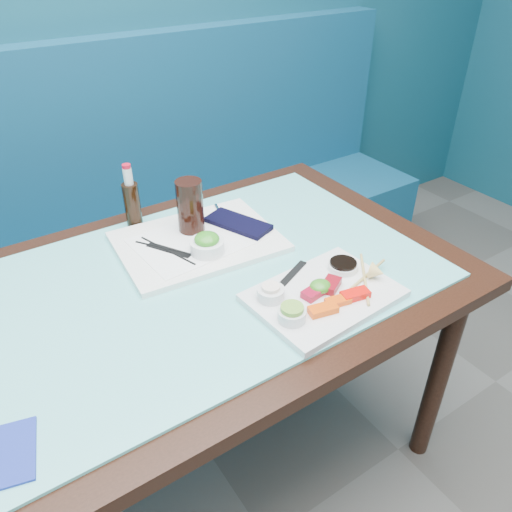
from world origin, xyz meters
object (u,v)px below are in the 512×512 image
serving_tray (198,242)px  seaweed_bowl (207,247)px  cola_bottle_body (132,205)px  booth_bench (108,253)px  dining_table (198,306)px  sashimi_plate (324,295)px  cola_glass (190,206)px

serving_tray → seaweed_bowl: bearing=-93.1°
seaweed_bowl → cola_bottle_body: cola_bottle_body is taller
serving_tray → booth_bench: bearing=101.3°
dining_table → cola_bottle_body: 0.38m
booth_bench → cola_bottle_body: size_ratio=22.05×
serving_tray → seaweed_bowl: size_ratio=4.70×
dining_table → cola_bottle_body: cola_bottle_body is taller
booth_bench → sashimi_plate: bearing=-78.4°
cola_bottle_body → seaweed_bowl: bearing=-70.6°
sashimi_plate → serving_tray: size_ratio=0.79×
sashimi_plate → seaweed_bowl: (-0.15, 0.31, 0.03)m
dining_table → cola_bottle_body: size_ratio=10.29×
booth_bench → dining_table: 0.89m
sashimi_plate → serving_tray: sashimi_plate is taller
seaweed_bowl → cola_glass: cola_glass is taller
seaweed_bowl → cola_bottle_body: bearing=109.4°
seaweed_bowl → dining_table: bearing=-136.8°
booth_bench → serving_tray: (0.08, -0.70, 0.39)m
dining_table → seaweed_bowl: (0.07, 0.07, 0.13)m
dining_table → cola_glass: bearing=64.8°
sashimi_plate → cola_glass: bearing=102.2°
serving_tray → cola_bottle_body: cola_bottle_body is taller
serving_tray → seaweed_bowl: (-0.01, -0.07, 0.03)m
cola_glass → booth_bench: bearing=98.3°
sashimi_plate → cola_glass: cola_glass is taller
cola_glass → cola_bottle_body: cola_glass is taller
booth_bench → seaweed_bowl: bearing=-84.6°
cola_glass → seaweed_bowl: bearing=-98.7°
seaweed_bowl → cola_glass: size_ratio=0.60×
booth_bench → seaweed_bowl: 0.88m
booth_bench → cola_glass: booth_bench is taller
booth_bench → cola_bottle_body: 0.67m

